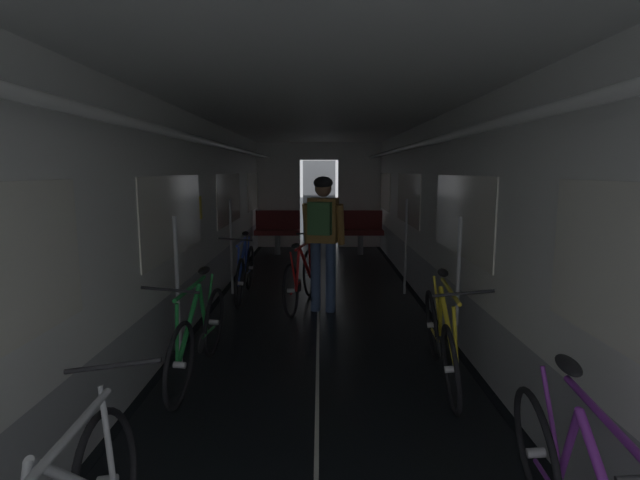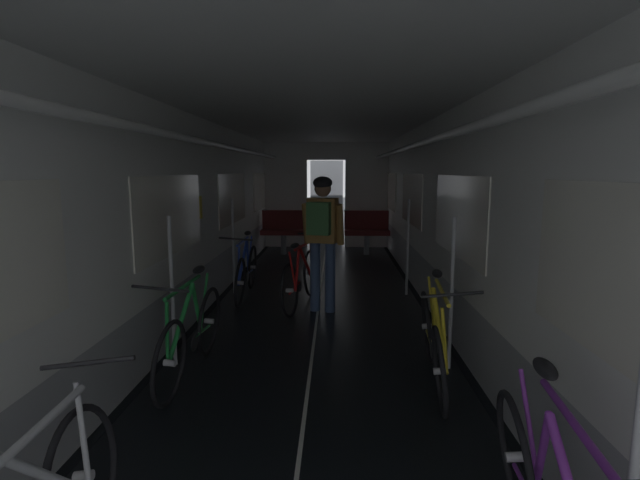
# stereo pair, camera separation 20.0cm
# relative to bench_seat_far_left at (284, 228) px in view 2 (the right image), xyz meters

# --- Properties ---
(train_car_shell) EXTENTS (3.14, 12.34, 2.57)m
(train_car_shell) POSITION_rel_bench_seat_far_left_xyz_m (0.90, -4.47, 1.13)
(train_car_shell) COLOR black
(train_car_shell) RESTS_ON ground
(bench_seat_far_left) EXTENTS (0.98, 0.51, 0.95)m
(bench_seat_far_left) POSITION_rel_bench_seat_far_left_xyz_m (0.00, 0.00, 0.00)
(bench_seat_far_left) COLOR gray
(bench_seat_far_left) RESTS_ON ground
(bench_seat_far_right) EXTENTS (0.98, 0.51, 0.95)m
(bench_seat_far_right) POSITION_rel_bench_seat_far_left_xyz_m (1.80, 0.00, 0.00)
(bench_seat_far_right) COLOR gray
(bench_seat_far_right) RESTS_ON ground
(bicycle_blue) EXTENTS (0.44, 1.69, 0.95)m
(bicycle_blue) POSITION_rel_bench_seat_far_left_xyz_m (-0.14, -3.59, -0.18)
(bicycle_blue) COLOR black
(bicycle_blue) RESTS_ON ground
(bicycle_green) EXTENTS (0.44, 1.69, 0.95)m
(bicycle_green) POSITION_rel_bench_seat_far_left_xyz_m (-0.13, -6.20, -0.18)
(bicycle_green) COLOR black
(bicycle_green) RESTS_ON ground
(bicycle_yellow) EXTENTS (0.44, 1.69, 0.95)m
(bicycle_yellow) POSITION_rel_bench_seat_far_left_xyz_m (1.96, -6.28, -0.19)
(bicycle_yellow) COLOR black
(bicycle_yellow) RESTS_ON ground
(person_cyclist_aisle) EXTENTS (0.56, 0.45, 1.73)m
(person_cyclist_aisle) POSITION_rel_bench_seat_far_left_xyz_m (0.96, -4.25, 0.50)
(person_cyclist_aisle) COLOR #384C75
(person_cyclist_aisle) RESTS_ON ground
(bicycle_red_in_aisle) EXTENTS (0.56, 1.67, 0.95)m
(bicycle_red_in_aisle) POSITION_rel_bench_seat_far_left_xyz_m (0.67, -3.99, -0.18)
(bicycle_red_in_aisle) COLOR black
(bicycle_red_in_aisle) RESTS_ON ground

